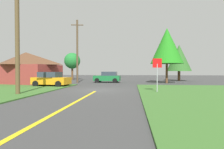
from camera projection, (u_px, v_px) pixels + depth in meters
The scene contains 11 objects.
ground_plane at pixel (97, 90), 16.65m from camera, with size 120.00×120.00×0.00m, color #3D3D3D.
lane_stripe_center at pixel (65, 108), 8.70m from camera, with size 0.20×14.00×0.01m, color yellow.
stop_sign at pixel (157, 69), 14.54m from camera, with size 0.72×0.11×2.71m.
parked_car_near_building at pixel (51, 79), 20.67m from camera, with size 4.16×2.44×1.62m.
car_approaching_junction at pixel (108, 77), 27.77m from camera, with size 4.00×2.25×1.62m.
utility_pole_near at pixel (17, 40), 13.26m from camera, with size 1.80×0.30×7.74m.
utility_pole_mid at pixel (77, 51), 27.12m from camera, with size 1.80×0.39×9.20m.
oak_tree_left at pixel (167, 46), 26.09m from camera, with size 4.57×4.57×7.80m.
pine_tree_center at pixel (179, 58), 32.22m from camera, with size 4.20×4.20×6.32m.
oak_tree_right at pixel (72, 61), 36.36m from camera, with size 3.12×3.12×5.29m.
barn at pixel (26, 68), 24.80m from camera, with size 8.93×6.65×4.23m.
Camera 1 is at (3.13, -16.38, 1.73)m, focal length 29.67 mm.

